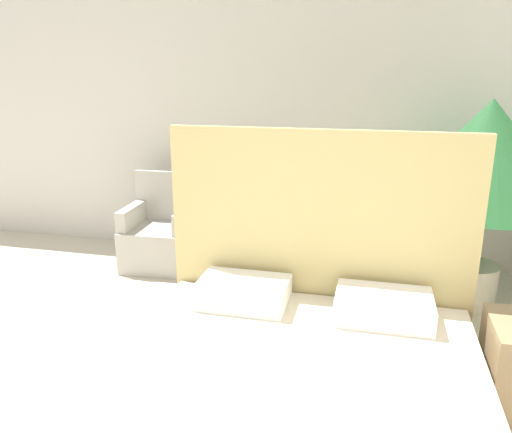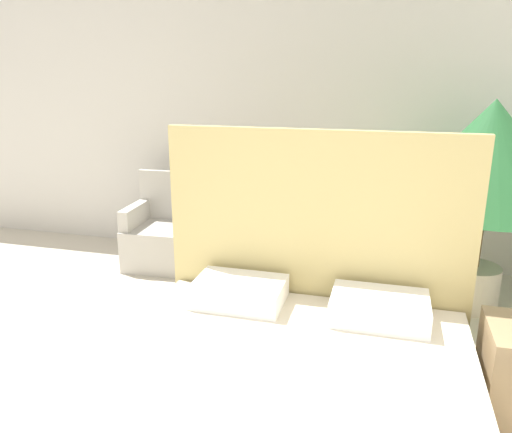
{
  "view_description": "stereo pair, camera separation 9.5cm",
  "coord_description": "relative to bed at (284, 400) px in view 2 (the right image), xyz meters",
  "views": [
    {
      "loc": [
        0.87,
        -0.87,
        1.86
      ],
      "look_at": [
        -0.0,
        2.75,
        0.76
      ],
      "focal_mm": 35.0,
      "sensor_mm": 36.0,
      "label": 1
    },
    {
      "loc": [
        0.97,
        -0.84,
        1.86
      ],
      "look_at": [
        -0.0,
        2.75,
        0.76
      ],
      "focal_mm": 35.0,
      "sensor_mm": 36.0,
      "label": 2
    }
  ],
  "objects": [
    {
      "name": "bed",
      "position": [
        0.0,
        0.0,
        0.0
      ],
      "size": [
        1.92,
        2.03,
        1.52
      ],
      "color": "#8C7A5B",
      "rests_on": "ground_plane"
    },
    {
      "name": "armchair_near_window_right",
      "position": [
        -0.56,
        2.15,
        -0.01
      ],
      "size": [
        0.67,
        0.6,
        0.9
      ],
      "rotation": [
        0.0,
        0.0,
        -0.03
      ],
      "color": "#B7B2A8",
      "rests_on": "ground_plane"
    },
    {
      "name": "wall_back",
      "position": [
        -0.55,
        2.77,
        1.16
      ],
      "size": [
        10.0,
        0.06,
        2.9
      ],
      "color": "silver",
      "rests_on": "ground_plane"
    },
    {
      "name": "armchair_near_window_left",
      "position": [
        -1.66,
        2.15,
        -0.01
      ],
      "size": [
        0.67,
        0.61,
        0.9
      ],
      "rotation": [
        0.0,
        0.0,
        0.05
      ],
      "color": "#B7B2A8",
      "rests_on": "ground_plane"
    },
    {
      "name": "potted_palm",
      "position": [
        1.14,
        1.96,
        0.93
      ],
      "size": [
        1.36,
        1.36,
        1.66
      ],
      "color": "beige",
      "rests_on": "ground_plane"
    },
    {
      "name": "side_table",
      "position": [
        -1.11,
        2.08,
        -0.05
      ],
      "size": [
        0.36,
        0.36,
        0.48
      ],
      "color": "brown",
      "rests_on": "ground_plane"
    }
  ]
}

